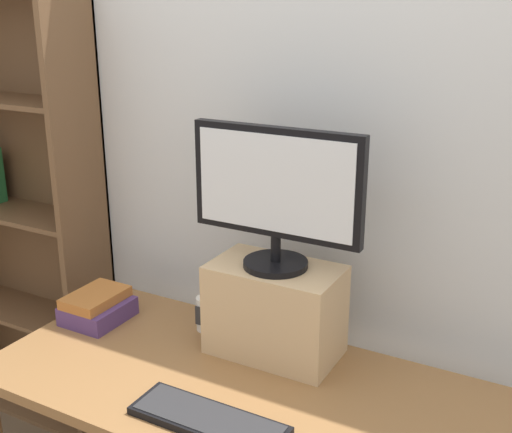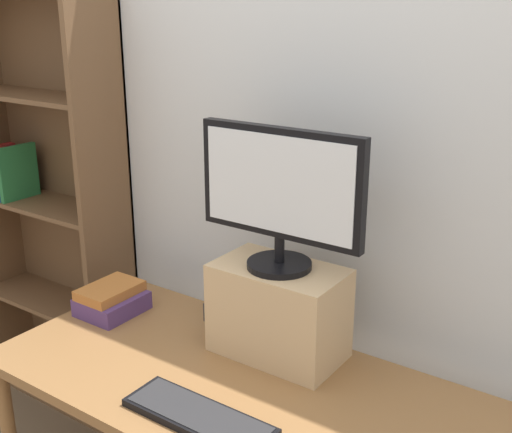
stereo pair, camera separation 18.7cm
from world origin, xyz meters
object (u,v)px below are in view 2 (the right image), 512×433
(book_stack, at_px, (112,300))
(desk_speaker, at_px, (215,311))
(riser_box, at_px, (279,311))
(desk, at_px, (236,401))
(computer_monitor, at_px, (280,192))
(keyboard, at_px, (199,417))
(bookshelf_unit, at_px, (46,200))

(book_stack, xyz_separation_m, desk_speaker, (0.39, 0.13, 0.01))
(riser_box, relative_size, desk_speaker, 3.39)
(desk_speaker, bearing_deg, desk, -41.07)
(computer_monitor, bearing_deg, riser_box, 90.00)
(computer_monitor, bearing_deg, desk, -93.80)
(desk, distance_m, book_stack, 0.68)
(computer_monitor, relative_size, keyboard, 1.25)
(keyboard, bearing_deg, desk_speaker, 123.62)
(desk, bearing_deg, riser_box, 86.23)
(desk, xyz_separation_m, book_stack, (-0.66, 0.11, 0.12))
(computer_monitor, distance_m, desk_speaker, 0.57)
(keyboard, distance_m, book_stack, 0.76)
(bookshelf_unit, bearing_deg, riser_box, -7.21)
(desk, xyz_separation_m, keyboard, (0.03, -0.22, 0.08))
(riser_box, bearing_deg, book_stack, -170.79)
(computer_monitor, bearing_deg, bookshelf_unit, 172.73)
(bookshelf_unit, height_order, computer_monitor, bookshelf_unit)
(desk, height_order, desk_speaker, desk_speaker)
(riser_box, distance_m, desk_speaker, 0.30)
(computer_monitor, distance_m, keyboard, 0.70)
(riser_box, distance_m, computer_monitor, 0.40)
(desk_speaker, bearing_deg, book_stack, -161.90)
(bookshelf_unit, distance_m, keyboard, 1.55)
(keyboard, height_order, book_stack, book_stack)
(computer_monitor, bearing_deg, book_stack, -170.91)
(book_stack, height_order, desk_speaker, desk_speaker)
(desk, height_order, bookshelf_unit, bookshelf_unit)
(bookshelf_unit, distance_m, desk_speaker, 1.13)
(book_stack, relative_size, desk_speaker, 1.83)
(keyboard, bearing_deg, bookshelf_unit, 156.58)
(riser_box, xyz_separation_m, book_stack, (-0.67, -0.11, -0.10))
(bookshelf_unit, height_order, keyboard, bookshelf_unit)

